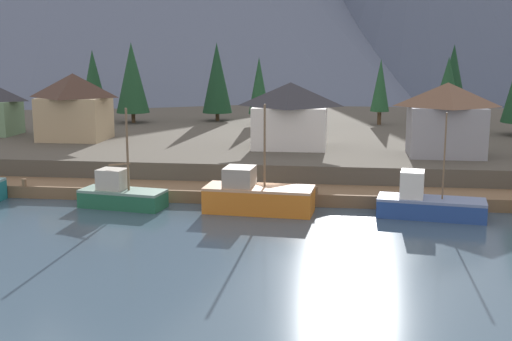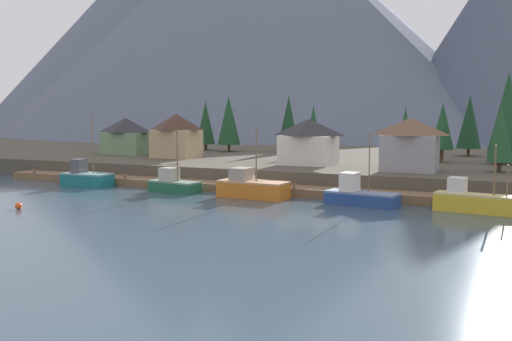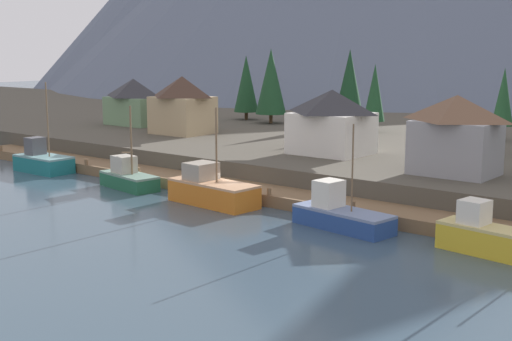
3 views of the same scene
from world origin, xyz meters
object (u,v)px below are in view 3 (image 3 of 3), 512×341
object	(u,v)px
house_green	(134,101)
conifer_mid_left	(375,93)
fishing_boat_blue	(341,214)
house_white	(332,121)
fishing_boat_yellow	(499,239)
fishing_boat_green	(128,177)
house_tan	(182,104)
conifer_near_right	(271,81)
conifer_near_left	(349,84)
conifer_far_left	(246,84)
conifer_back_left	(503,97)
fishing_boat_orange	(212,190)
house_grey	(456,134)
fishing_boat_teal	(43,161)

from	to	relation	value
house_green	conifer_mid_left	size ratio (longest dim) A/B	0.95
fishing_boat_blue	conifer_mid_left	distance (m)	38.72
house_white	house_green	xyz separation A→B (m)	(-35.12, 5.05, -0.04)
fishing_boat_yellow	fishing_boat_green	bearing A→B (deg)	-172.10
house_white	fishing_boat_yellow	bearing A→B (deg)	-35.12
house_green	house_tan	bearing A→B (deg)	-12.73
fishing_boat_blue	conifer_near_right	bearing A→B (deg)	141.94
house_white	conifer_near_left	bearing A→B (deg)	117.39
conifer_far_left	conifer_near_left	bearing A→B (deg)	6.54
house_white	conifer_near_right	size ratio (longest dim) A/B	0.72
fishing_boat_green	house_green	size ratio (longest dim) A/B	0.96
conifer_back_left	conifer_far_left	bearing A→B (deg)	-179.67
fishing_boat_orange	conifer_near_left	world-z (taller)	conifer_near_left
house_grey	conifer_near_left	distance (m)	36.38
house_tan	house_green	size ratio (longest dim) A/B	0.87
fishing_boat_teal	house_tan	distance (m)	19.29
conifer_near_left	conifer_far_left	world-z (taller)	conifer_near_left
conifer_back_left	conifer_near_right	bearing A→B (deg)	-176.51
conifer_back_left	conifer_far_left	xyz separation A→B (m)	(-37.57, -0.22, 0.31)
conifer_far_left	fishing_boat_orange	bearing A→B (deg)	-54.08
fishing_boat_blue	house_tan	xyz separation A→B (m)	(-34.52, 18.69, 5.06)
house_white	house_grey	bearing A→B (deg)	-13.40
fishing_boat_blue	conifer_far_left	xyz separation A→B (m)	(-39.15, 36.55, 6.72)
house_white	conifer_mid_left	xyz separation A→B (m)	(-5.33, 18.00, 1.68)
fishing_boat_yellow	conifer_near_left	bearing A→B (deg)	139.57
fishing_boat_teal	conifer_far_left	size ratio (longest dim) A/B	1.01
conifer_near_left	conifer_back_left	xyz separation A→B (m)	(21.23, -1.66, -0.74)
fishing_boat_green	house_tan	size ratio (longest dim) A/B	1.10
fishing_boat_orange	conifer_near_right	bearing A→B (deg)	125.10
house_grey	conifer_back_left	world-z (taller)	conifer_back_left
fishing_boat_blue	house_white	bearing A→B (deg)	133.07
conifer_back_left	fishing_boat_orange	bearing A→B (deg)	-106.74
conifer_near_right	conifer_far_left	world-z (taller)	conifer_near_right
fishing_boat_teal	fishing_boat_orange	bearing A→B (deg)	-0.95
conifer_mid_left	conifer_back_left	bearing A→B (deg)	9.10
conifer_far_left	fishing_boat_green	bearing A→B (deg)	-66.52
fishing_boat_blue	fishing_boat_orange	bearing A→B (deg)	-171.59
house_grey	house_white	world-z (taller)	house_grey
house_white	conifer_far_left	distance (m)	34.41
house_grey	conifer_near_right	world-z (taller)	conifer_near_right
fishing_boat_yellow	conifer_far_left	world-z (taller)	conifer_far_left
house_tan	conifer_near_left	xyz separation A→B (m)	(11.71, 19.73, 2.08)
fishing_boat_yellow	conifer_far_left	distance (m)	62.67
fishing_boat_teal	house_green	size ratio (longest dim) A/B	1.17
fishing_boat_green	conifer_far_left	bearing A→B (deg)	122.99
house_grey	conifer_back_left	xyz separation A→B (m)	(-4.60, 23.85, 1.54)
fishing_boat_teal	fishing_boat_blue	size ratio (longest dim) A/B	1.18
fishing_boat_teal	house_tan	bearing A→B (deg)	81.84
fishing_boat_green	house_white	world-z (taller)	house_white
house_tan	conifer_near_left	size ratio (longest dim) A/B	0.68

